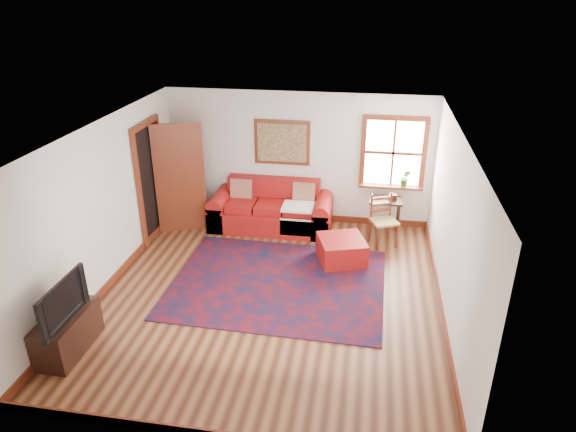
% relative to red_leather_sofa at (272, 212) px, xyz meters
% --- Properties ---
extents(ground, '(5.50, 5.50, 0.00)m').
position_rel_red_leather_sofa_xyz_m(ground, '(0.43, -2.31, -0.29)').
color(ground, '#421F11').
rests_on(ground, ground).
extents(room_envelope, '(5.04, 5.54, 2.52)m').
position_rel_red_leather_sofa_xyz_m(room_envelope, '(0.43, -2.29, 1.36)').
color(room_envelope, silver).
rests_on(room_envelope, ground).
extents(window, '(1.18, 0.20, 1.38)m').
position_rel_red_leather_sofa_xyz_m(window, '(2.21, 0.40, 1.02)').
color(window, white).
rests_on(window, ground).
extents(doorway, '(0.89, 1.08, 2.14)m').
position_rel_red_leather_sofa_xyz_m(doorway, '(-1.77, -0.53, 0.77)').
color(doorway, black).
rests_on(doorway, ground).
extents(framed_artwork, '(1.05, 0.07, 0.85)m').
position_rel_red_leather_sofa_xyz_m(framed_artwork, '(0.13, 0.41, 1.26)').
color(framed_artwork, maroon).
rests_on(framed_artwork, ground).
extents(persian_rug, '(3.30, 2.66, 0.02)m').
position_rel_red_leather_sofa_xyz_m(persian_rug, '(0.49, -2.00, -0.28)').
color(persian_rug, '#4E0B12').
rests_on(persian_rug, ground).
extents(red_leather_sofa, '(2.27, 0.94, 0.89)m').
position_rel_red_leather_sofa_xyz_m(red_leather_sofa, '(0.00, 0.00, 0.00)').
color(red_leather_sofa, maroon).
rests_on(red_leather_sofa, ground).
extents(red_ottoman, '(0.92, 0.92, 0.41)m').
position_rel_red_leather_sofa_xyz_m(red_ottoman, '(1.41, -1.14, -0.09)').
color(red_ottoman, maroon).
rests_on(red_ottoman, ground).
extents(side_table, '(0.59, 0.44, 0.70)m').
position_rel_red_leather_sofa_xyz_m(side_table, '(2.11, 0.01, 0.29)').
color(side_table, black).
rests_on(side_table, ground).
extents(ladder_back_chair, '(0.55, 0.54, 0.92)m').
position_rel_red_leather_sofa_xyz_m(ladder_back_chair, '(2.07, -0.36, 0.20)').
color(ladder_back_chair, tan).
rests_on(ladder_back_chair, ground).
extents(media_cabinet, '(0.43, 0.96, 0.53)m').
position_rel_red_leather_sofa_xyz_m(media_cabinet, '(-1.84, -3.99, -0.03)').
color(media_cabinet, black).
rests_on(media_cabinet, ground).
extents(television, '(0.13, 0.96, 0.55)m').
position_rel_red_leather_sofa_xyz_m(television, '(-1.82, -4.09, 0.51)').
color(television, black).
rests_on(television, media_cabinet).
extents(candle_hurricane, '(0.12, 0.12, 0.18)m').
position_rel_red_leather_sofa_xyz_m(candle_hurricane, '(-1.79, -3.62, 0.32)').
color(candle_hurricane, silver).
rests_on(candle_hurricane, media_cabinet).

